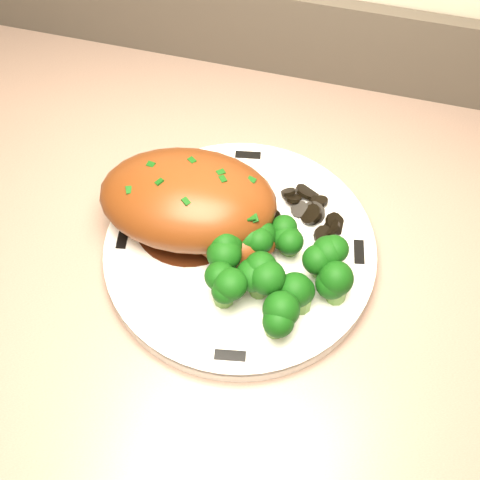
% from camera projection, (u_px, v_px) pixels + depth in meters
% --- Properties ---
extents(counter, '(2.03, 0.67, 1.00)m').
position_uv_depth(counter, '(397.00, 431.00, 1.00)').
color(counter, brown).
rests_on(counter, ground).
extents(plate, '(0.37, 0.37, 0.02)m').
position_uv_depth(plate, '(240.00, 250.00, 0.67)').
color(plate, white).
rests_on(plate, counter).
extents(rim_accent_0, '(0.03, 0.02, 0.00)m').
position_uv_depth(rim_accent_0, '(248.00, 155.00, 0.73)').
color(rim_accent_0, black).
rests_on(rim_accent_0, plate).
extents(rim_accent_1, '(0.02, 0.03, 0.00)m').
position_uv_depth(rim_accent_1, '(123.00, 237.00, 0.67)').
color(rim_accent_1, black).
rests_on(rim_accent_1, plate).
extents(rim_accent_2, '(0.03, 0.02, 0.00)m').
position_uv_depth(rim_accent_2, '(230.00, 356.00, 0.59)').
color(rim_accent_2, black).
rests_on(rim_accent_2, plate).
extents(rim_accent_3, '(0.02, 0.03, 0.00)m').
position_uv_depth(rim_accent_3, '(359.00, 252.00, 0.65)').
color(rim_accent_3, black).
rests_on(rim_accent_3, plate).
extents(gravy_pool, '(0.13, 0.13, 0.00)m').
position_uv_depth(gravy_pool, '(190.00, 219.00, 0.68)').
color(gravy_pool, '#3E1A0B').
rests_on(gravy_pool, plate).
extents(chicken_breast, '(0.21, 0.15, 0.08)m').
position_uv_depth(chicken_breast, '(193.00, 204.00, 0.65)').
color(chicken_breast, brown).
rests_on(chicken_breast, plate).
extents(mushroom_pile, '(0.10, 0.08, 0.03)m').
position_uv_depth(mushroom_pile, '(297.00, 211.00, 0.68)').
color(mushroom_pile, black).
rests_on(mushroom_pile, plate).
extents(broccoli_florets, '(0.16, 0.13, 0.05)m').
position_uv_depth(broccoli_florets, '(276.00, 271.00, 0.61)').
color(broccoli_florets, '#5F903D').
rests_on(broccoli_florets, plate).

